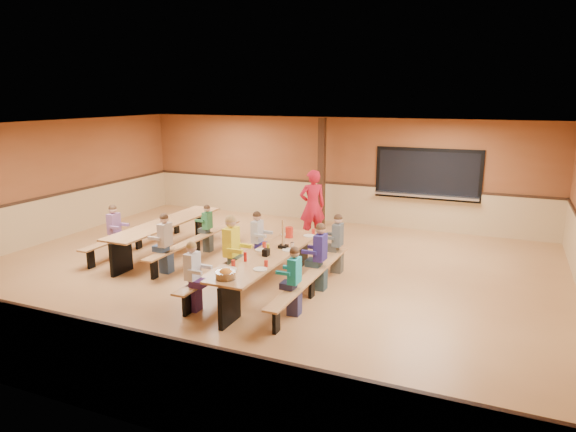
% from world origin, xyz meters
% --- Properties ---
extents(ground, '(12.00, 12.00, 0.00)m').
position_xyz_m(ground, '(0.00, 0.00, 0.00)').
color(ground, '#98653A').
rests_on(ground, ground).
extents(room_envelope, '(12.04, 10.04, 3.02)m').
position_xyz_m(room_envelope, '(0.00, 0.00, 0.69)').
color(room_envelope, brown).
rests_on(room_envelope, ground).
extents(kitchen_pass_through, '(2.78, 0.28, 1.38)m').
position_xyz_m(kitchen_pass_through, '(2.60, 4.96, 1.49)').
color(kitchen_pass_through, black).
rests_on(kitchen_pass_through, ground).
extents(structural_post, '(0.18, 0.18, 3.00)m').
position_xyz_m(structural_post, '(-0.20, 4.40, 1.50)').
color(structural_post, black).
rests_on(structural_post, ground).
extents(cafeteria_table_main, '(1.91, 3.70, 0.74)m').
position_xyz_m(cafeteria_table_main, '(0.63, -0.73, 0.53)').
color(cafeteria_table_main, '#AB7644').
rests_on(cafeteria_table_main, ground).
extents(cafeteria_table_second, '(1.91, 3.70, 0.74)m').
position_xyz_m(cafeteria_table_second, '(-2.62, 0.49, 0.53)').
color(cafeteria_table_second, '#AB7644').
rests_on(cafeteria_table_second, ground).
extents(seated_child_white_left, '(0.37, 0.30, 1.21)m').
position_xyz_m(seated_child_white_left, '(-0.19, -2.07, 0.60)').
color(seated_child_white_left, white).
rests_on(seated_child_white_left, ground).
extents(seated_adult_yellow, '(0.44, 0.36, 1.36)m').
position_xyz_m(seated_adult_yellow, '(-0.19, -0.74, 0.68)').
color(seated_adult_yellow, yellow).
rests_on(seated_adult_yellow, ground).
extents(seated_child_grey_left, '(0.37, 0.30, 1.21)m').
position_xyz_m(seated_child_grey_left, '(-0.19, 0.37, 0.61)').
color(seated_child_grey_left, silver).
rests_on(seated_child_grey_left, ground).
extents(seated_child_teal_right, '(0.35, 0.28, 1.16)m').
position_xyz_m(seated_child_teal_right, '(1.46, -1.55, 0.58)').
color(seated_child_teal_right, teal).
rests_on(seated_child_teal_right, ground).
extents(seated_child_navy_right, '(0.40, 0.33, 1.27)m').
position_xyz_m(seated_child_navy_right, '(1.46, -0.29, 0.64)').
color(seated_child_navy_right, navy).
rests_on(seated_child_navy_right, ground).
extents(seated_child_char_right, '(0.37, 0.31, 1.22)m').
position_xyz_m(seated_child_char_right, '(1.46, 0.77, 0.61)').
color(seated_child_char_right, '#474E50').
rests_on(seated_child_char_right, ground).
extents(seated_child_purple_sec, '(0.37, 0.30, 1.21)m').
position_xyz_m(seated_child_purple_sec, '(-3.45, -0.29, 0.61)').
color(seated_child_purple_sec, '#805484').
rests_on(seated_child_purple_sec, ground).
extents(seated_child_green_sec, '(0.32, 0.26, 1.10)m').
position_xyz_m(seated_child_green_sec, '(-1.80, 0.97, 0.55)').
color(seated_child_green_sec, '#2B6B39').
rests_on(seated_child_green_sec, ground).
extents(seated_child_tan_sec, '(0.38, 0.31, 1.24)m').
position_xyz_m(seated_child_tan_sec, '(-1.80, -0.65, 0.62)').
color(seated_child_tan_sec, tan).
rests_on(seated_child_tan_sec, ground).
extents(standing_woman, '(0.79, 0.75, 1.82)m').
position_xyz_m(standing_woman, '(0.16, 2.74, 0.91)').
color(standing_woman, red).
rests_on(standing_woman, ground).
extents(punch_pitcher, '(0.16, 0.16, 0.22)m').
position_xyz_m(punch_pitcher, '(0.53, 0.40, 0.85)').
color(punch_pitcher, red).
rests_on(punch_pitcher, cafeteria_table_main).
extents(chip_bowl, '(0.32, 0.32, 0.15)m').
position_xyz_m(chip_bowl, '(0.55, -2.25, 0.81)').
color(chip_bowl, orange).
rests_on(chip_bowl, cafeteria_table_main).
extents(napkin_dispenser, '(0.10, 0.14, 0.13)m').
position_xyz_m(napkin_dispenser, '(0.63, -0.91, 0.80)').
color(napkin_dispenser, black).
rests_on(napkin_dispenser, cafeteria_table_main).
extents(condiment_mustard, '(0.06, 0.06, 0.17)m').
position_xyz_m(condiment_mustard, '(0.58, -0.72, 0.82)').
color(condiment_mustard, yellow).
rests_on(condiment_mustard, cafeteria_table_main).
extents(condiment_ketchup, '(0.06, 0.06, 0.17)m').
position_xyz_m(condiment_ketchup, '(0.43, -1.34, 0.82)').
color(condiment_ketchup, '#B2140F').
rests_on(condiment_ketchup, cafeteria_table_main).
extents(table_paddle, '(0.16, 0.16, 0.56)m').
position_xyz_m(table_paddle, '(0.72, -0.33, 0.88)').
color(table_paddle, black).
rests_on(table_paddle, cafeteria_table_main).
extents(place_settings, '(0.65, 3.30, 0.11)m').
position_xyz_m(place_settings, '(0.63, -0.73, 0.80)').
color(place_settings, beige).
rests_on(place_settings, cafeteria_table_main).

